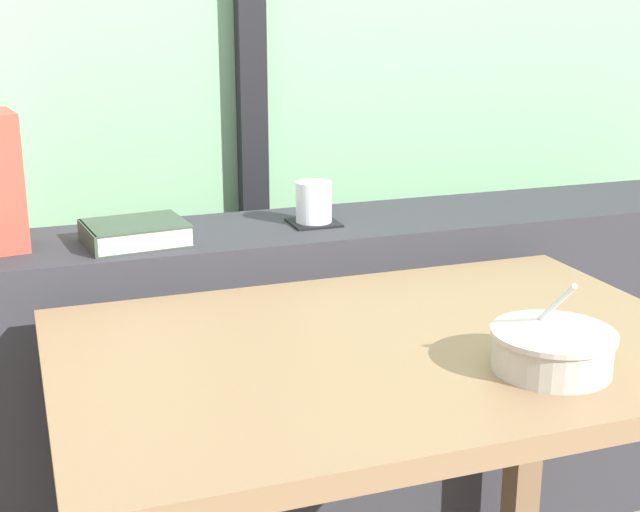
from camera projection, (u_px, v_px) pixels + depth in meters
dark_console_ledge at (275, 396)px, 1.95m from camera, size 2.80×0.31×0.78m
breakfast_table at (385, 415)px, 1.39m from camera, size 1.02×0.68×0.73m
coaster_square at (314, 223)px, 1.86m from camera, size 0.10×0.10×0.00m
juice_glass at (314, 204)px, 1.85m from camera, size 0.08×0.08×0.09m
closed_book at (135, 233)px, 1.71m from camera, size 0.21×0.18×0.04m
soup_bowl at (552, 349)px, 1.25m from camera, size 0.18×0.18×0.14m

